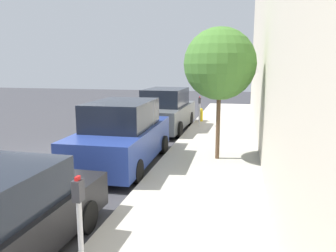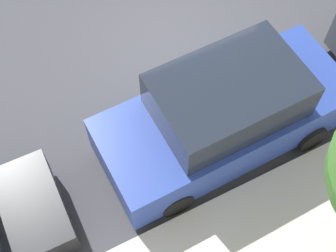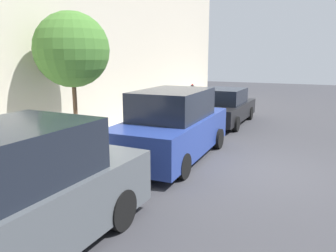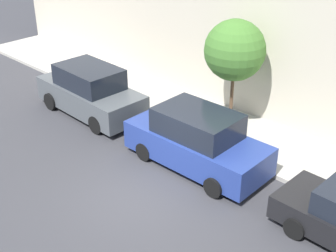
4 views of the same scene
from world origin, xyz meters
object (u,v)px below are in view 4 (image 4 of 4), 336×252
at_px(parking_meter_far, 110,75).
at_px(parked_suv_second, 197,141).
at_px(fire_hydrant, 88,79).
at_px(parked_suv_third, 90,92).
at_px(street_tree, 235,50).

bearing_deg(parking_meter_far, parked_suv_second, -104.18).
distance_m(parked_suv_second, fire_hydrant, 7.81).
xyz_separation_m(parked_suv_second, parked_suv_third, (0.05, 5.61, -0.00)).
xyz_separation_m(parked_suv_second, street_tree, (2.86, 0.80, 2.16)).
relative_size(parked_suv_second, street_tree, 1.20).
bearing_deg(parked_suv_second, fire_hydrant, 79.11).
height_order(parking_meter_far, fire_hydrant, parking_meter_far).
bearing_deg(parking_meter_far, parked_suv_third, -157.83).
height_order(parked_suv_second, fire_hydrant, parked_suv_second).
bearing_deg(parked_suv_third, parked_suv_second, -90.53).
distance_m(parked_suv_second, street_tree, 3.67).
height_order(parked_suv_second, parked_suv_third, same).
bearing_deg(parking_meter_far, street_tree, -76.70).
relative_size(parked_suv_second, parking_meter_far, 3.38).
bearing_deg(parked_suv_second, parked_suv_third, 89.47).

